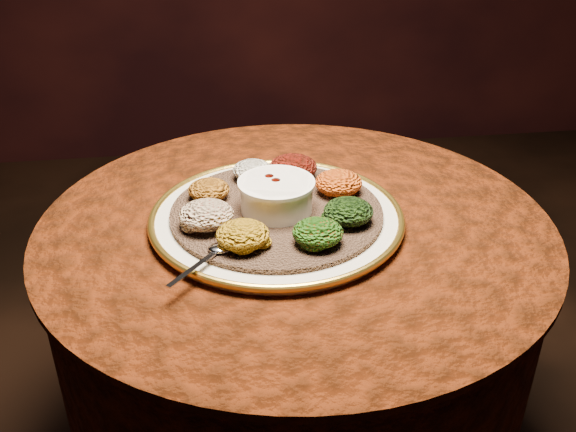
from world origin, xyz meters
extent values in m
cylinder|color=black|center=(0.00, 0.00, 0.34)|extent=(0.12, 0.12, 0.68)
cylinder|color=black|center=(0.00, 0.00, 0.70)|extent=(0.80, 0.80, 0.04)
cylinder|color=#431605|center=(0.00, 0.00, 0.56)|extent=(0.93, 0.93, 0.34)
cylinder|color=#431605|center=(0.00, 0.00, 0.73)|extent=(0.96, 0.96, 0.01)
cylinder|color=silver|center=(-0.04, -0.01, 0.74)|extent=(0.58, 0.58, 0.02)
torus|color=gold|center=(-0.04, -0.01, 0.75)|extent=(0.47, 0.47, 0.01)
cylinder|color=brown|center=(-0.04, -0.01, 0.76)|extent=(0.49, 0.49, 0.01)
cylinder|color=white|center=(-0.04, -0.01, 0.79)|extent=(0.13, 0.13, 0.06)
cylinder|color=white|center=(-0.04, -0.01, 0.82)|extent=(0.14, 0.14, 0.01)
cylinder|color=#550C04|center=(-0.04, -0.01, 0.81)|extent=(0.11, 0.11, 0.01)
ellipsoid|color=silver|center=(-0.14, -0.13, 0.77)|extent=(0.04, 0.03, 0.01)
cube|color=silver|center=(-0.19, -0.18, 0.77)|extent=(0.08, 0.09, 0.00)
ellipsoid|color=silver|center=(-0.07, 0.13, 0.78)|extent=(0.08, 0.08, 0.04)
ellipsoid|color=black|center=(0.01, 0.12, 0.79)|extent=(0.10, 0.09, 0.05)
ellipsoid|color=#CC6D11|center=(0.09, 0.04, 0.78)|extent=(0.09, 0.09, 0.04)
ellipsoid|color=black|center=(0.08, -0.07, 0.78)|extent=(0.09, 0.08, 0.04)
ellipsoid|color=maroon|center=(0.02, -0.13, 0.78)|extent=(0.09, 0.08, 0.04)
ellipsoid|color=#AC750F|center=(-0.11, -0.12, 0.78)|extent=(0.09, 0.08, 0.04)
ellipsoid|color=maroon|center=(-0.16, -0.05, 0.79)|extent=(0.10, 0.09, 0.05)
ellipsoid|color=#A45D13|center=(-0.16, 0.05, 0.78)|extent=(0.08, 0.07, 0.04)
camera|label=1|loc=(-0.16, -1.03, 1.34)|focal=40.00mm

